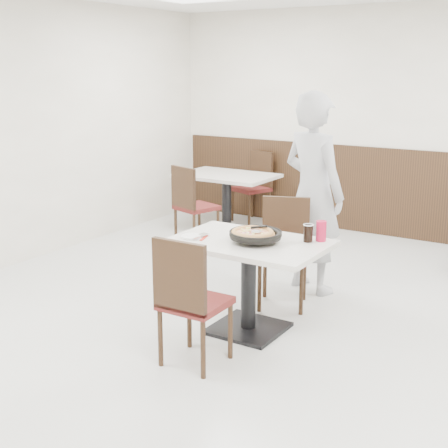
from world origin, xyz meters
The scene contains 19 objects.
floor centered at (0.00, 0.00, 0.00)m, with size 7.00×7.00×0.00m, color #A7A7A2.
wall_back centered at (0.00, 3.50, 1.40)m, with size 6.00×0.04×2.80m, color beige.
wainscot_back centered at (0.00, 3.48, 0.55)m, with size 5.90×0.03×1.10m, color black.
main_table centered at (0.00, 0.02, 0.38)m, with size 1.20×0.80×0.75m, color silver, non-canonical shape.
chair_near centered at (-0.03, -0.66, 0.47)m, with size 0.42×0.42×0.95m, color black, non-canonical shape.
chair_far centered at (-0.01, 0.65, 0.47)m, with size 0.42×0.42×0.95m, color black, non-canonical shape.
trivet centered at (0.07, 0.03, 0.77)m, with size 0.12×0.12×0.04m, color black.
pizza_pan centered at (0.07, 0.01, 0.79)m, with size 0.39×0.39×0.01m, color black.
pizza centered at (0.05, 0.00, 0.81)m, with size 0.35×0.35×0.02m, color #B27B3E.
pizza_server centered at (0.08, -0.01, 0.84)m, with size 0.07×0.08×0.00m, color silver.
napkin centered at (-0.41, -0.11, 0.75)m, with size 0.16×0.16×0.00m, color silver.
side_plate centered at (-0.43, -0.14, 0.76)m, with size 0.16×0.16×0.01m, color white.
fork centered at (-0.35, -0.14, 0.77)m, with size 0.02×0.16×0.00m, color silver.
cola_glass centered at (0.40, 0.24, 0.81)m, with size 0.07×0.07×0.13m, color black.
red_cup centered at (0.48, 0.32, 0.83)m, with size 0.08×0.08×0.16m, color #B41135.
diner_person centered at (0.02, 1.18, 0.93)m, with size 0.68×0.45×1.87m, color #B5B6BB.
bg_table_left centered at (-1.79, 2.56, 0.38)m, with size 1.20×0.80×0.75m, color silver, non-canonical shape.
bg_chair_left_near centered at (-1.79, 1.88, 0.47)m, with size 0.42×0.42×0.95m, color black, non-canonical shape.
bg_chair_left_far centered at (-1.81, 3.21, 0.47)m, with size 0.42×0.42×0.95m, color black, non-canonical shape.
Camera 1 is at (2.34, -4.04, 2.07)m, focal length 50.00 mm.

